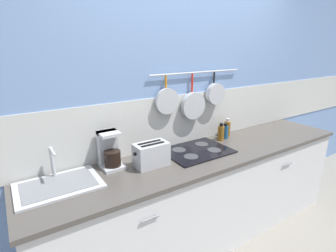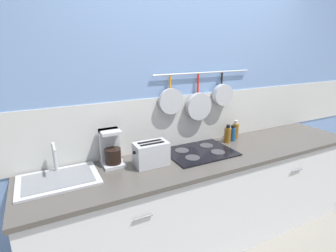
% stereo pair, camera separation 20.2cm
% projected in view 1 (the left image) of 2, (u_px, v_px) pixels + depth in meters
% --- Properties ---
extents(ground_plane, '(12.00, 12.00, 0.00)m').
position_uv_depth(ground_plane, '(203.00, 235.00, 2.59)').
color(ground_plane, gray).
extents(wall_back, '(7.20, 0.14, 2.60)m').
position_uv_depth(wall_back, '(184.00, 104.00, 2.50)').
color(wall_back, '#7293C6').
rests_on(wall_back, ground_plane).
extents(cabinet_base, '(3.05, 0.61, 0.85)m').
position_uv_depth(cabinet_base, '(205.00, 198.00, 2.47)').
color(cabinet_base, silver).
rests_on(cabinet_base, ground_plane).
extents(countertop, '(3.09, 0.64, 0.03)m').
position_uv_depth(countertop, '(207.00, 155.00, 2.34)').
color(countertop, '#4C4742').
rests_on(countertop, cabinet_base).
extents(sink_basin, '(0.55, 0.38, 0.24)m').
position_uv_depth(sink_basin, '(58.00, 184.00, 1.78)').
color(sink_basin, '#B7BABF').
rests_on(sink_basin, countertop).
extents(coffee_maker, '(0.17, 0.21, 0.28)m').
position_uv_depth(coffee_maker, '(110.00, 152.00, 2.05)').
color(coffee_maker, '#B7BABF').
rests_on(coffee_maker, countertop).
extents(toaster, '(0.28, 0.15, 0.19)m').
position_uv_depth(toaster, '(151.00, 155.00, 2.06)').
color(toaster, '#B7BABF').
rests_on(toaster, countertop).
extents(cooktop, '(0.59, 0.44, 0.01)m').
position_uv_depth(cooktop, '(197.00, 151.00, 2.36)').
color(cooktop, black).
rests_on(cooktop, countertop).
extents(bottle_olive_oil, '(0.06, 0.06, 0.18)m').
position_uv_depth(bottle_olive_oil, '(221.00, 133.00, 2.62)').
color(bottle_olive_oil, '#8C5919').
rests_on(bottle_olive_oil, countertop).
extents(bottle_vinegar, '(0.07, 0.07, 0.16)m').
position_uv_depth(bottle_vinegar, '(225.00, 132.00, 2.68)').
color(bottle_vinegar, navy).
rests_on(bottle_vinegar, countertop).
extents(bottle_hot_sauce, '(0.06, 0.06, 0.19)m').
position_uv_depth(bottle_hot_sauce, '(227.00, 128.00, 2.75)').
color(bottle_hot_sauce, '#8C5919').
rests_on(bottle_hot_sauce, countertop).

